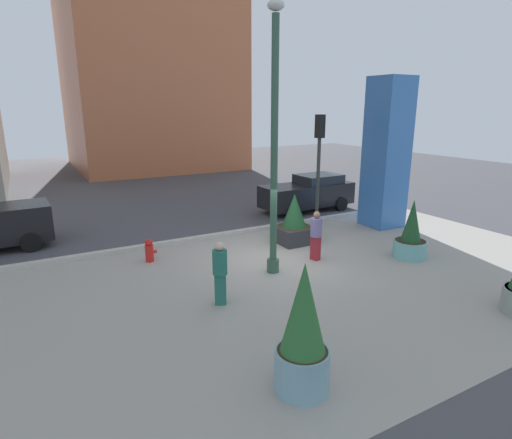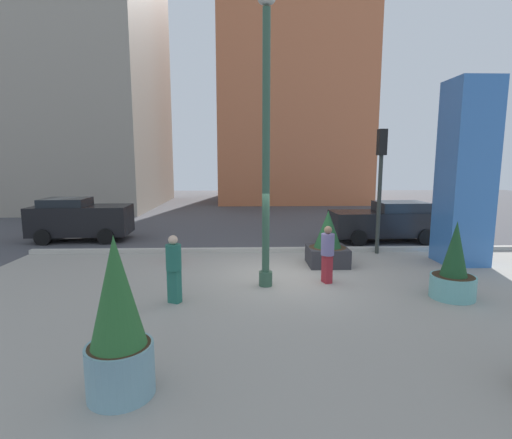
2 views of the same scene
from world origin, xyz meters
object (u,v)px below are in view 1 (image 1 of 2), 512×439
object	(u,v)px
art_pillar_blue	(386,154)
potted_plant_curbside	(294,223)
pedestrian_by_curb	(316,233)
fire_hydrant	(149,250)
traffic_light_corner	(319,152)
car_intersection	(308,193)
potted_plant_by_pillar	(303,335)
pedestrian_on_sidewalk	(220,270)
lamp_post	(274,150)
potted_plant_near_left	(411,236)

from	to	relation	value
art_pillar_blue	potted_plant_curbside	xyz separation A→B (m)	(-4.42, -0.13, -2.20)
potted_plant_curbside	pedestrian_by_curb	world-z (taller)	potted_plant_curbside
fire_hydrant	traffic_light_corner	size ratio (longest dim) A/B	0.17
art_pillar_blue	car_intersection	distance (m)	4.28
car_intersection	pedestrian_by_curb	xyz separation A→B (m)	(-3.71, -5.52, 0.04)
car_intersection	fire_hydrant	bearing A→B (deg)	-159.69
traffic_light_corner	car_intersection	xyz separation A→B (m)	(1.14, 2.16, -2.16)
potted_plant_by_pillar	pedestrian_by_curb	size ratio (longest dim) A/B	1.47
pedestrian_on_sidewalk	potted_plant_by_pillar	bearing A→B (deg)	-91.90
potted_plant_by_pillar	potted_plant_curbside	world-z (taller)	potted_plant_by_pillar
pedestrian_by_curb	pedestrian_on_sidewalk	world-z (taller)	pedestrian_on_sidewalk
potted_plant_curbside	art_pillar_blue	bearing A→B (deg)	1.71
car_intersection	pedestrian_by_curb	bearing A→B (deg)	-123.91
lamp_post	pedestrian_on_sidewalk	world-z (taller)	lamp_post
lamp_post	traffic_light_corner	distance (m)	5.60
car_intersection	pedestrian_on_sidewalk	bearing A→B (deg)	-137.93
traffic_light_corner	car_intersection	world-z (taller)	traffic_light_corner
lamp_post	potted_plant_by_pillar	xyz separation A→B (m)	(-2.34, -4.80, -2.54)
lamp_post	art_pillar_blue	bearing A→B (deg)	18.33
potted_plant_near_left	potted_plant_by_pillar	size ratio (longest dim) A/B	0.82
lamp_post	potted_plant_near_left	distance (m)	5.46
potted_plant_near_left	pedestrian_on_sidewalk	size ratio (longest dim) A/B	1.17
art_pillar_blue	potted_plant_by_pillar	bearing A→B (deg)	-141.88
potted_plant_near_left	potted_plant_curbside	bearing A→B (deg)	127.68
potted_plant_near_left	potted_plant_by_pillar	distance (m)	7.81
lamp_post	art_pillar_blue	xyz separation A→B (m)	(6.53, 2.16, -0.66)
art_pillar_blue	pedestrian_on_sidewalk	xyz separation A→B (m)	(-8.76, -3.34, -2.03)
potted_plant_curbside	potted_plant_by_pillar	bearing A→B (deg)	-123.12
potted_plant_curbside	pedestrian_by_curb	bearing A→B (deg)	-102.56
lamp_post	fire_hydrant	bearing A→B (deg)	138.35
traffic_light_corner	pedestrian_on_sidewalk	size ratio (longest dim) A/B	2.72
fire_hydrant	car_intersection	xyz separation A→B (m)	(8.37, 3.10, 0.47)
potted_plant_by_pillar	pedestrian_on_sidewalk	bearing A→B (deg)	88.10
potted_plant_near_left	fire_hydrant	bearing A→B (deg)	153.60
potted_plant_by_pillar	potted_plant_curbside	bearing A→B (deg)	56.88
potted_plant_by_pillar	traffic_light_corner	world-z (taller)	traffic_light_corner
potted_plant_near_left	pedestrian_by_curb	bearing A→B (deg)	155.38
lamp_post	pedestrian_on_sidewalk	distance (m)	3.68
potted_plant_by_pillar	car_intersection	world-z (taller)	potted_plant_by_pillar
traffic_light_corner	pedestrian_by_curb	xyz separation A→B (m)	(-2.57, -3.36, -2.12)
fire_hydrant	potted_plant_near_left	bearing A→B (deg)	-26.40
potted_plant_by_pillar	pedestrian_by_curb	distance (m)	6.44
potted_plant_by_pillar	lamp_post	bearing A→B (deg)	63.96
art_pillar_blue	pedestrian_by_curb	distance (m)	5.60
lamp_post	potted_plant_by_pillar	world-z (taller)	lamp_post
art_pillar_blue	traffic_light_corner	distance (m)	2.66
lamp_post	potted_plant_curbside	world-z (taller)	lamp_post
fire_hydrant	car_intersection	world-z (taller)	car_intersection
potted_plant_by_pillar	potted_plant_curbside	size ratio (longest dim) A/B	1.31
potted_plant_near_left	car_intersection	bearing A→B (deg)	82.50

